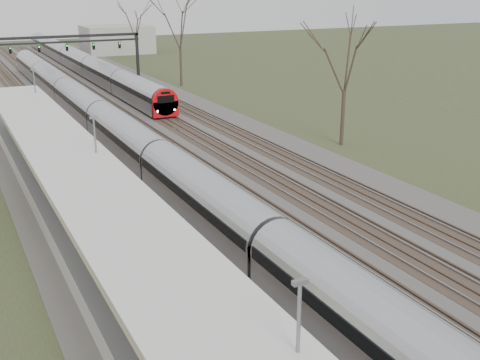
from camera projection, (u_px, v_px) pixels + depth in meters
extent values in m
cube|color=#474442|center=(128.00, 129.00, 53.94)|extent=(24.00, 160.00, 0.10)
cube|color=#4C3828|center=(59.00, 136.00, 51.37)|extent=(2.60, 160.00, 0.06)
cube|color=gray|center=(51.00, 136.00, 51.05)|extent=(0.07, 160.00, 0.12)
cube|color=gray|center=(68.00, 135.00, 51.66)|extent=(0.07, 160.00, 0.12)
cube|color=#4C3828|center=(100.00, 132.00, 52.86)|extent=(2.60, 160.00, 0.06)
cube|color=gray|center=(92.00, 132.00, 52.54)|extent=(0.07, 160.00, 0.12)
cube|color=gray|center=(108.00, 130.00, 53.15)|extent=(0.07, 160.00, 0.12)
cube|color=#4C3828|center=(138.00, 128.00, 54.35)|extent=(2.60, 160.00, 0.06)
cube|color=gray|center=(131.00, 128.00, 54.03)|extent=(0.07, 160.00, 0.12)
cube|color=gray|center=(146.00, 126.00, 54.64)|extent=(0.07, 160.00, 0.12)
cube|color=#4C3828|center=(175.00, 124.00, 55.85)|extent=(2.60, 160.00, 0.06)
cube|color=gray|center=(167.00, 124.00, 55.52)|extent=(0.07, 160.00, 0.12)
cube|color=gray|center=(182.00, 122.00, 56.13)|extent=(0.07, 160.00, 0.12)
cube|color=#4C3828|center=(209.00, 120.00, 57.34)|extent=(2.60, 160.00, 0.06)
cube|color=gray|center=(202.00, 120.00, 57.01)|extent=(0.07, 160.00, 0.12)
cube|color=gray|center=(216.00, 119.00, 57.62)|extent=(0.07, 160.00, 0.12)
cube|color=#9E9B93|center=(63.00, 201.00, 35.09)|extent=(3.50, 69.00, 1.00)
cylinder|color=slate|center=(186.00, 340.00, 17.92)|extent=(0.14, 0.14, 3.00)
cylinder|color=slate|center=(114.00, 241.00, 24.71)|extent=(0.14, 0.14, 3.00)
cylinder|color=slate|center=(73.00, 185.00, 31.50)|extent=(0.14, 0.14, 3.00)
cylinder|color=slate|center=(46.00, 149.00, 38.29)|extent=(0.14, 0.14, 3.00)
cylinder|color=slate|center=(28.00, 124.00, 45.07)|extent=(0.14, 0.14, 3.00)
cube|color=silver|center=(74.00, 162.00, 30.16)|extent=(4.10, 50.00, 0.12)
cube|color=#C3BA97|center=(75.00, 165.00, 30.22)|extent=(4.10, 50.00, 0.25)
cube|color=black|center=(137.00, 55.00, 82.95)|extent=(0.35, 0.35, 6.00)
cube|color=black|center=(60.00, 37.00, 77.67)|extent=(21.00, 0.35, 0.35)
cube|color=black|center=(60.00, 42.00, 77.89)|extent=(21.00, 0.25, 0.25)
cube|color=black|center=(10.00, 50.00, 75.28)|extent=(0.32, 0.22, 0.85)
sphere|color=#0CFF19|center=(10.00, 48.00, 75.08)|extent=(0.16, 0.16, 0.16)
cube|color=black|center=(39.00, 49.00, 76.77)|extent=(0.32, 0.22, 0.85)
sphere|color=#0CFF19|center=(39.00, 47.00, 76.57)|extent=(0.16, 0.16, 0.16)
cube|color=black|center=(67.00, 48.00, 78.26)|extent=(0.32, 0.22, 0.85)
sphere|color=#0CFF19|center=(67.00, 46.00, 78.06)|extent=(0.16, 0.16, 0.16)
cube|color=black|center=(94.00, 46.00, 79.75)|extent=(0.32, 0.22, 0.85)
sphere|color=#0CFF19|center=(94.00, 45.00, 79.55)|extent=(0.16, 0.16, 0.16)
cube|color=black|center=(119.00, 45.00, 81.24)|extent=(0.32, 0.22, 0.85)
sphere|color=#0CFF19|center=(120.00, 43.00, 81.05)|extent=(0.16, 0.16, 0.16)
cylinder|color=#2D231C|center=(343.00, 118.00, 48.18)|extent=(0.30, 0.30, 4.50)
cube|color=#A1A3AB|center=(102.00, 123.00, 51.77)|extent=(2.55, 90.00, 1.60)
cylinder|color=#A1A3AB|center=(101.00, 115.00, 51.57)|extent=(2.60, 89.70, 2.60)
cube|color=black|center=(101.00, 114.00, 51.54)|extent=(2.62, 89.40, 0.55)
cube|color=black|center=(102.00, 133.00, 52.06)|extent=(1.80, 89.00, 0.35)
cube|color=#A1A3AB|center=(79.00, 64.00, 89.32)|extent=(2.55, 75.00, 1.60)
cylinder|color=#A1A3AB|center=(79.00, 59.00, 89.12)|extent=(2.60, 74.70, 2.60)
cube|color=black|center=(79.00, 58.00, 89.09)|extent=(2.62, 74.40, 0.55)
cube|color=#BD0A0E|center=(165.00, 109.00, 57.60)|extent=(2.55, 0.50, 1.50)
cylinder|color=#BD0A0E|center=(165.00, 102.00, 57.42)|extent=(2.60, 0.60, 2.60)
cube|color=black|center=(166.00, 99.00, 57.10)|extent=(1.70, 0.12, 0.70)
sphere|color=white|center=(158.00, 111.00, 57.10)|extent=(0.22, 0.22, 0.22)
sphere|color=white|center=(174.00, 110.00, 57.82)|extent=(0.22, 0.22, 0.22)
cube|color=black|center=(80.00, 70.00, 89.61)|extent=(1.80, 74.00, 0.35)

